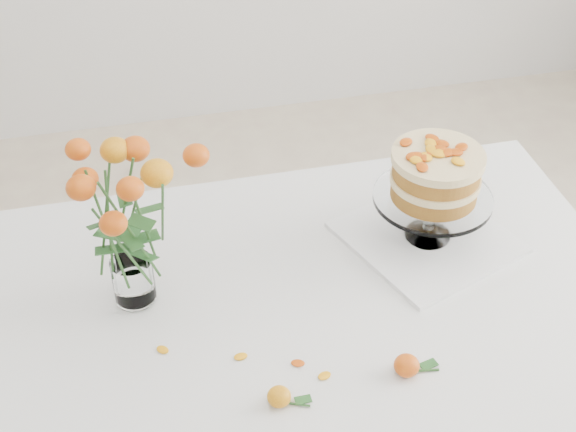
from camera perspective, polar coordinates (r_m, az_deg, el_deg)
name	(u,v)px	position (r m, az deg, el deg)	size (l,w,h in m)	color
table	(291,338)	(1.66, 0.20, -8.64)	(1.43, 0.93, 0.76)	tan
napkin	(427,237)	(1.78, 9.86, -1.50)	(0.32, 0.32, 0.01)	white
cake_stand	(435,179)	(1.69, 10.43, 2.57)	(0.25, 0.25, 0.23)	white
rose_vase	(121,205)	(1.49, -11.80, 0.79)	(0.32, 0.32, 0.41)	white
loose_rose_near	(279,397)	(1.44, -0.62, -12.73)	(0.07, 0.04, 0.04)	orange
loose_rose_far	(407,366)	(1.49, 8.45, -10.48)	(0.08, 0.05, 0.04)	#CE5B0A
stray_petal_a	(241,357)	(1.52, -3.38, -9.95)	(0.03, 0.02, 0.00)	#FFA510
stray_petal_b	(298,363)	(1.51, 0.71, -10.43)	(0.03, 0.02, 0.00)	#FFA510
stray_petal_c	(324,376)	(1.49, 2.61, -11.29)	(0.03, 0.02, 0.00)	#FFA510
stray_petal_d	(163,350)	(1.55, -8.90, -9.39)	(0.03, 0.02, 0.00)	#FFA510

